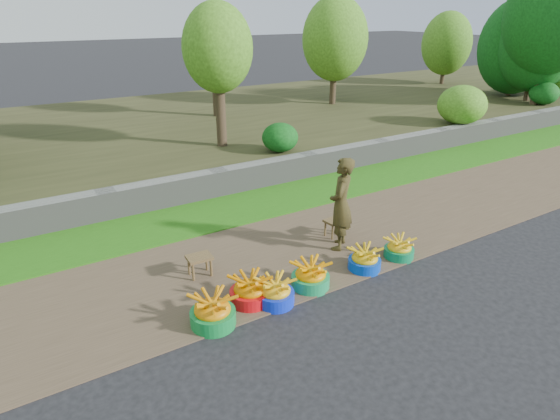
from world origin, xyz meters
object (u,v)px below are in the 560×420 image
basin_e (365,260)px  stool_right (335,223)px  stool_left (200,260)px  basin_a (213,312)px  basin_d (311,276)px  basin_b (250,291)px  basin_c (275,292)px  basin_f (399,249)px  vendor_woman (341,204)px

basin_e → stool_right: (0.30, 1.11, 0.09)m
stool_left → stool_right: stool_left is taller
basin_a → basin_d: basin_a is taller
basin_b → basin_e: 1.85m
basin_b → stool_right: basin_b is taller
basin_a → basin_c: size_ratio=1.11×
basin_c → basin_a: bearing=179.3°
basin_f → vendor_woman: 1.13m
basin_d → basin_f: (1.65, -0.03, -0.02)m
basin_c → stool_right: bearing=31.9°
basin_d → vendor_woman: (1.06, 0.71, 0.59)m
basin_e → vendor_woman: bearing=81.7°
basin_c → basin_e: size_ratio=1.04×
basin_c → vendor_woman: (1.68, 0.79, 0.60)m
basin_e → stool_left: 2.40m
basin_b → basin_f: basin_b is taller
basin_f → basin_c: bearing=-178.9°
basin_d → stool_left: 1.60m
basin_b → basin_f: (2.54, -0.14, -0.02)m
basin_b → basin_d: basin_b is taller
basin_b → basin_c: (0.27, -0.19, -0.01)m
basin_b → basin_e: basin_b is taller
basin_b → stool_left: basin_b is taller
basin_a → basin_e: size_ratio=1.16×
basin_e → basin_b: bearing=175.8°
basin_a → basin_f: (3.14, 0.03, -0.03)m
basin_e → basin_d: bearing=178.5°
basin_e → basin_a: bearing=-179.1°
basin_a → basin_d: size_ratio=1.05×
stool_left → basin_e: bearing=-27.1°
stool_right → basin_a: bearing=-157.3°
basin_f → stool_left: 3.04m
basin_d → stool_right: bearing=40.9°
stool_right → vendor_woman: size_ratio=0.24×
basin_a → basin_d: (1.49, 0.06, -0.01)m
basin_f → stool_left: (-2.83, 1.10, 0.11)m
stool_right → stool_left: bearing=-179.7°
stool_left → stool_right: size_ratio=1.03×
basin_b → basin_a: bearing=-163.7°
basin_a → stool_right: basin_a is taller
basin_f → stool_left: size_ratio=1.26×
basin_d → basin_f: 1.65m
basin_a → stool_left: size_ratio=1.53×
basin_b → basin_e: size_ratio=1.10×
stool_left → stool_right: (2.43, 0.01, -0.01)m
vendor_woman → stool_left: bearing=-52.3°
stool_right → vendor_woman: (-0.19, -0.37, 0.52)m
stool_left → basin_a: bearing=-105.3°
vendor_woman → basin_c: bearing=-18.1°
basin_c → basin_e: basin_c is taller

